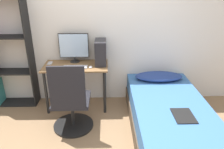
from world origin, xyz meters
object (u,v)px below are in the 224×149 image
object	(u,v)px
keyboard	(75,67)
pc_tower	(101,52)
bookshelf	(0,57)
bed	(168,117)
office_chair	(71,106)
monitor	(74,47)

from	to	relation	value
keyboard	pc_tower	bearing A→B (deg)	23.99
bookshelf	bed	distance (m)	2.71
office_chair	pc_tower	size ratio (longest dim) A/B	2.69
pc_tower	bed	bearing A→B (deg)	-39.75
bed	monitor	size ratio (longest dim) A/B	4.11
bed	bookshelf	bearing A→B (deg)	161.90
bed	keyboard	size ratio (longest dim) A/B	5.33
bookshelf	office_chair	world-z (taller)	bookshelf
bookshelf	monitor	bearing A→B (deg)	2.21
bookshelf	keyboard	size ratio (longest dim) A/B	4.77
keyboard	pc_tower	xyz separation A→B (m)	(0.38, 0.17, 0.18)
office_chair	pc_tower	world-z (taller)	pc_tower
monitor	bookshelf	bearing A→B (deg)	-177.79
bookshelf	bed	bearing A→B (deg)	-18.10
bookshelf	pc_tower	distance (m)	1.59
keyboard	bookshelf	bearing A→B (deg)	169.52
bookshelf	office_chair	bearing A→B (deg)	-32.09
pc_tower	monitor	bearing A→B (deg)	167.03
bookshelf	office_chair	distance (m)	1.48
office_chair	keyboard	world-z (taller)	office_chair
monitor	office_chair	bearing A→B (deg)	-87.96
bed	pc_tower	distance (m)	1.38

